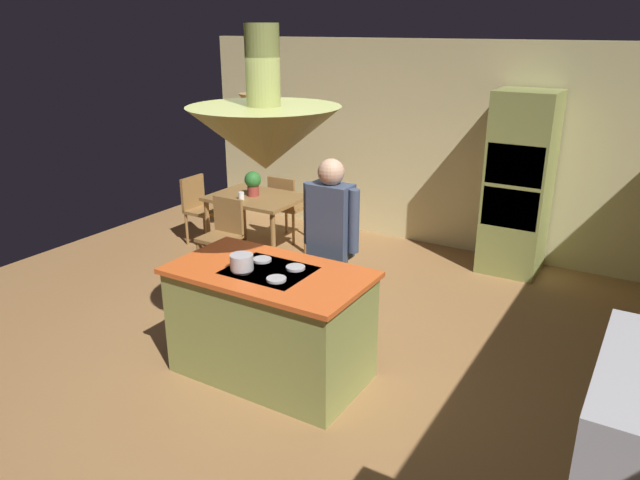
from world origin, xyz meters
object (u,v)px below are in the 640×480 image
(potted_plant_on_table, at_px, (253,182))
(cooking_pot_on_cooktop, at_px, (242,262))
(kitchen_island, at_px, (271,323))
(person_at_island, at_px, (331,241))
(chair_at_corner, at_px, (199,205))
(chair_by_back_wall, at_px, (286,204))
(cup_on_table, at_px, (241,196))
(oven_tower, at_px, (518,184))
(dining_table, at_px, (256,204))
(chair_facing_island, at_px, (223,231))

(potted_plant_on_table, relative_size, cooking_pot_on_cooktop, 1.67)
(kitchen_island, bearing_deg, person_at_island, 78.81)
(potted_plant_on_table, bearing_deg, chair_at_corner, 179.77)
(kitchen_island, xyz_separation_m, chair_by_back_wall, (-1.70, 2.73, 0.04))
(person_at_island, distance_m, chair_at_corner, 3.13)
(cup_on_table, bearing_deg, oven_tower, 25.23)
(dining_table, relative_size, potted_plant_on_table, 3.64)
(chair_by_back_wall, height_order, potted_plant_on_table, potted_plant_on_table)
(chair_by_back_wall, bearing_deg, oven_tower, -169.69)
(oven_tower, xyz_separation_m, chair_at_corner, (-3.72, -1.14, -0.52))
(kitchen_island, relative_size, chair_facing_island, 1.80)
(dining_table, distance_m, cooking_pot_on_cooktop, 2.73)
(oven_tower, bearing_deg, chair_at_corner, -162.94)
(chair_facing_island, distance_m, cup_on_table, 0.53)
(chair_facing_island, xyz_separation_m, cup_on_table, (-0.06, 0.43, 0.30))
(kitchen_island, xyz_separation_m, dining_table, (-1.70, 2.10, 0.19))
(chair_at_corner, bearing_deg, oven_tower, -72.94)
(dining_table, bearing_deg, cup_on_table, -106.97)
(chair_facing_island, bearing_deg, person_at_island, -22.33)
(potted_plant_on_table, relative_size, cup_on_table, 3.33)
(chair_facing_island, relative_size, chair_by_back_wall, 1.00)
(potted_plant_on_table, bearing_deg, chair_by_back_wall, 86.56)
(chair_by_back_wall, distance_m, cooking_pot_on_cooktop, 3.29)
(cooking_pot_on_cooktop, bearing_deg, person_at_island, 70.32)
(chair_at_corner, distance_m, cooking_pot_on_cooktop, 3.36)
(chair_by_back_wall, bearing_deg, cooking_pot_on_cooktop, 118.27)
(cooking_pot_on_cooktop, bearing_deg, cup_on_table, 128.38)
(person_at_island, relative_size, chair_at_corner, 1.93)
(chair_facing_island, xyz_separation_m, chair_at_corner, (-0.92, 0.63, 0.00))
(cooking_pot_on_cooktop, bearing_deg, chair_at_corner, 137.86)
(dining_table, distance_m, chair_at_corner, 0.94)
(chair_by_back_wall, distance_m, potted_plant_on_table, 0.77)
(chair_facing_island, xyz_separation_m, cooking_pot_on_cooktop, (1.54, -1.60, 0.50))
(person_at_island, bearing_deg, chair_by_back_wall, 132.29)
(cooking_pot_on_cooktop, bearing_deg, oven_tower, 69.52)
(kitchen_island, relative_size, chair_at_corner, 1.80)
(oven_tower, xyz_separation_m, person_at_island, (-0.96, -2.53, -0.06))
(dining_table, bearing_deg, oven_tower, 22.20)
(oven_tower, height_order, dining_table, oven_tower)
(kitchen_island, height_order, oven_tower, oven_tower)
(cooking_pot_on_cooktop, bearing_deg, kitchen_island, 39.09)
(chair_facing_island, relative_size, chair_at_corner, 1.00)
(potted_plant_on_table, bearing_deg, cup_on_table, -96.93)
(dining_table, height_order, chair_by_back_wall, chair_by_back_wall)
(chair_facing_island, distance_m, chair_at_corner, 1.12)
(person_at_island, height_order, potted_plant_on_table, person_at_island)
(person_at_island, distance_m, cup_on_table, 2.25)
(cup_on_table, xyz_separation_m, cooking_pot_on_cooktop, (1.60, -2.02, 0.19))
(dining_table, height_order, cooking_pot_on_cooktop, cooking_pot_on_cooktop)
(kitchen_island, bearing_deg, cup_on_table, 132.95)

